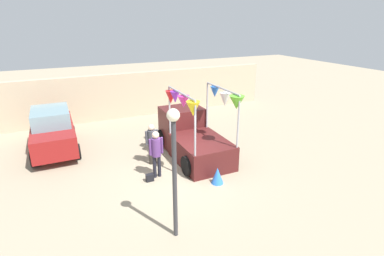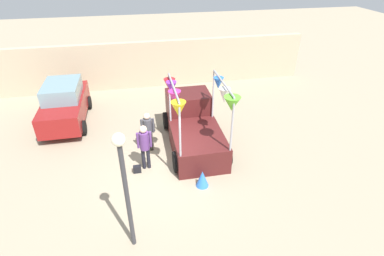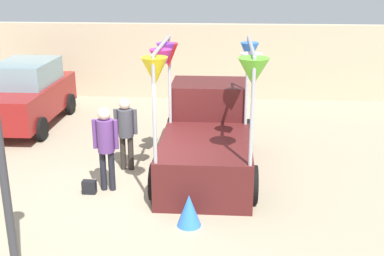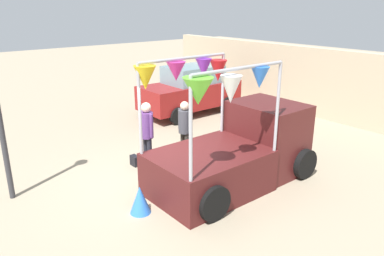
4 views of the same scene
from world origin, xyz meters
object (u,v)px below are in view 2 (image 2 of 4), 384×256
object	(u,v)px
person_customer	(144,143)
person_vendor	(148,129)
handbag	(137,169)
vendor_truck	(193,124)
street_lamp	(124,177)
folded_kite_bundle_azure	(202,179)
parked_car	(65,103)

from	to	relation	value
person_customer	person_vendor	world-z (taller)	person_customer
person_customer	handbag	world-z (taller)	person_customer
vendor_truck	person_vendor	world-z (taller)	vendor_truck
person_customer	handbag	size ratio (longest dim) A/B	6.42
street_lamp	folded_kite_bundle_azure	xyz separation A→B (m)	(2.37, 1.91, -2.07)
handbag	street_lamp	xyz separation A→B (m)	(-0.22, -3.06, 2.23)
person_vendor	folded_kite_bundle_azure	xyz separation A→B (m)	(1.61, -2.45, -0.72)
street_lamp	person_customer	bearing A→B (deg)	80.05
parked_car	street_lamp	world-z (taller)	street_lamp
parked_car	folded_kite_bundle_azure	world-z (taller)	parked_car
street_lamp	vendor_truck	bearing A→B (deg)	60.77
vendor_truck	person_customer	bearing A→B (deg)	-146.01
person_vendor	handbag	xyz separation A→B (m)	(-0.54, -1.30, -0.88)
parked_car	street_lamp	size ratio (longest dim) A/B	1.11
parked_car	person_vendor	size ratio (longest dim) A/B	2.38
person_customer	handbag	bearing A→B (deg)	-150.26
vendor_truck	handbag	xyz separation A→B (m)	(-2.36, -1.56, -0.74)
person_vendor	handbag	distance (m)	1.65
street_lamp	folded_kite_bundle_azure	world-z (taller)	street_lamp
person_vendor	person_customer	bearing A→B (deg)	-99.70
person_customer	street_lamp	xyz separation A→B (m)	(-0.57, -3.26, 1.28)
parked_car	handbag	xyz separation A→B (m)	(3.01, -4.36, -0.80)
person_customer	handbag	distance (m)	1.04
vendor_truck	street_lamp	distance (m)	5.50
handbag	vendor_truck	bearing A→B (deg)	33.38
handbag	folded_kite_bundle_azure	size ratio (longest dim) A/B	0.47
person_customer	street_lamp	bearing A→B (deg)	-99.95
person_customer	street_lamp	distance (m)	3.55
person_customer	folded_kite_bundle_azure	distance (m)	2.39
street_lamp	handbag	bearing A→B (deg)	85.84
parked_car	folded_kite_bundle_azure	size ratio (longest dim) A/B	6.67
folded_kite_bundle_azure	parked_car	bearing A→B (deg)	133.09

